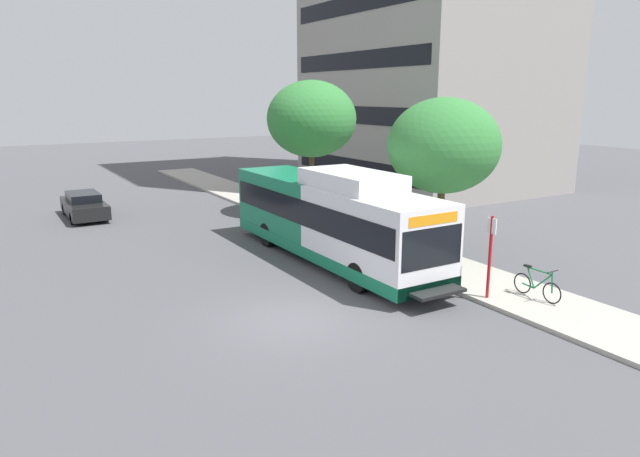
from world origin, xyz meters
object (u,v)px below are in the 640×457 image
Objects in this scene: bicycle_parked at (537,285)px; parked_car_far_lane at (84,205)px; transit_bus at (331,218)px; street_tree_mid_block at (312,119)px; street_tree_near_stop at (444,146)px; bus_stop_sign_pole at (490,251)px.

parked_car_far_lane reaches higher than bicycle_parked.
transit_bus is 1.77× the size of street_tree_mid_block.
street_tree_mid_block is at bearing 91.10° from street_tree_near_stop.
street_tree_mid_block is (-0.19, 9.62, 0.66)m from street_tree_near_stop.
street_tree_mid_block is (3.64, 7.70, 3.38)m from transit_bus.
bus_stop_sign_pole is 0.38× the size of street_tree_mid_block.
bus_stop_sign_pole reaches higher than bicycle_parked.
street_tree_mid_block reaches higher than bus_stop_sign_pole.
transit_bus reaches higher than parked_car_far_lane.
transit_bus is 6.60m from bus_stop_sign_pole.
transit_bus is 2.01× the size of street_tree_near_stop.
bicycle_parked is (3.05, -7.19, -1.14)m from transit_bus.
street_tree_near_stop is 1.36× the size of parked_car_far_lane.
parked_car_far_lane is (-6.86, 13.38, -1.04)m from transit_bus.
street_tree_near_stop is (3.82, -1.92, 2.72)m from transit_bus.
bicycle_parked is (1.26, -0.83, -1.09)m from bus_stop_sign_pole.
street_tree_near_stop reaches higher than bicycle_parked.
street_tree_near_stop is at bearing -88.90° from street_tree_mid_block.
street_tree_mid_block is at bearing -28.41° from parked_car_far_lane.
transit_bus is 15.07m from parked_car_far_lane.
transit_bus is at bearing -115.28° from street_tree_mid_block.
street_tree_mid_block is at bearing 64.72° from transit_bus.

